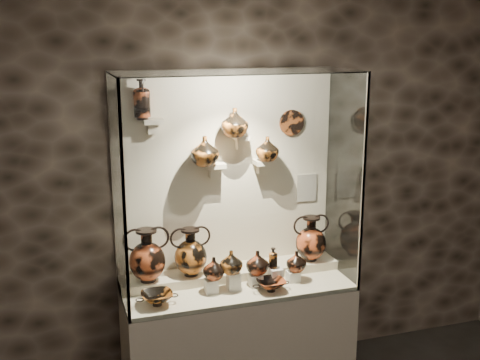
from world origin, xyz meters
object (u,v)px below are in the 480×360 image
object	(u,v)px
jug_c	(257,262)
jug_e	(296,261)
jug_a	(214,268)
jug_b	(231,262)
amphora_right	(311,238)
ovoid_vase_a	(205,151)
kylix_left	(157,297)
ovoid_vase_b	(235,122)
kylix_right	(271,284)
lekythos_small	(273,257)
ovoid_vase_c	(267,149)
amphora_mid	(191,252)
amphora_left	(147,255)
lekythos_tall	(142,97)

from	to	relation	value
jug_c	jug_e	xyz separation A→B (m)	(0.30, -0.02, -0.02)
jug_a	jug_b	world-z (taller)	jug_b
amphora_right	jug_e	distance (m)	0.30
jug_e	ovoid_vase_a	xyz separation A→B (m)	(-0.63, 0.24, 0.84)
kylix_left	amphora_right	bearing A→B (deg)	18.38
jug_a	ovoid_vase_b	size ratio (longest dim) A/B	0.79
jug_a	kylix_right	distance (m)	0.43
amphora_right	ovoid_vase_a	distance (m)	1.12
jug_b	jug_e	bearing A→B (deg)	2.88
jug_e	lekythos_small	size ratio (longest dim) A/B	0.88
jug_c	ovoid_vase_c	xyz separation A→B (m)	(0.16, 0.24, 0.80)
amphora_right	ovoid_vase_b	bearing A→B (deg)	175.74
lekythos_small	amphora_mid	bearing A→B (deg)	166.76
amphora_left	ovoid_vase_b	bearing A→B (deg)	-13.92
ovoid_vase_c	lekythos_tall	bearing A→B (deg)	-165.52
ovoid_vase_c	jug_b	bearing A→B (deg)	-128.80
amphora_mid	jug_c	xyz separation A→B (m)	(0.46, -0.18, -0.07)
jug_a	ovoid_vase_b	world-z (taller)	ovoid_vase_b
amphora_right	jug_c	bearing A→B (deg)	-160.63
jug_b	amphora_left	bearing A→B (deg)	164.40
jug_b	jug_c	distance (m)	0.21
kylix_right	lekythos_tall	xyz separation A→B (m)	(-0.82, 0.39, 1.34)
lekythos_small	ovoid_vase_a	xyz separation A→B (m)	(-0.45, 0.22, 0.79)
kylix_left	jug_b	bearing A→B (deg)	14.10
kylix_left	kylix_right	bearing A→B (deg)	3.97
lekythos_small	ovoid_vase_a	world-z (taller)	ovoid_vase_a
amphora_left	ovoid_vase_c	xyz separation A→B (m)	(0.94, 0.07, 0.71)
amphora_mid	ovoid_vase_a	world-z (taller)	ovoid_vase_a
jug_a	jug_c	size ratio (longest dim) A/B	0.93
amphora_left	jug_b	world-z (taller)	amphora_left
amphora_mid	amphora_right	distance (m)	0.97
jug_b	lekythos_tall	xyz separation A→B (m)	(-0.55, 0.28, 1.18)
lekythos_small	kylix_left	world-z (taller)	lekythos_small
lekythos_tall	kylix_right	bearing A→B (deg)	-31.92
jug_a	jug_b	size ratio (longest dim) A/B	0.95
ovoid_vase_a	ovoid_vase_c	distance (m)	0.49
jug_e	lekythos_small	xyz separation A→B (m)	(-0.18, 0.02, 0.05)
kylix_right	jug_a	bearing A→B (deg)	169.52
amphora_mid	kylix_right	bearing A→B (deg)	-38.63
amphora_left	lekythos_tall	xyz separation A→B (m)	(0.02, 0.09, 1.13)
amphora_mid	ovoid_vase_a	size ratio (longest dim) A/B	1.68
amphora_mid	amphora_right	bearing A→B (deg)	-7.76
jug_a	ovoid_vase_a	distance (m)	0.85
kylix_right	amphora_mid	bearing A→B (deg)	154.97
lekythos_small	ovoid_vase_a	distance (m)	0.93
kylix_left	ovoid_vase_c	bearing A→B (deg)	26.03
jug_e	jug_a	bearing A→B (deg)	179.31
jug_a	lekythos_tall	bearing A→B (deg)	134.52
amphora_mid	jug_b	size ratio (longest dim) A/B	2.10
amphora_right	jug_b	world-z (taller)	amphora_right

